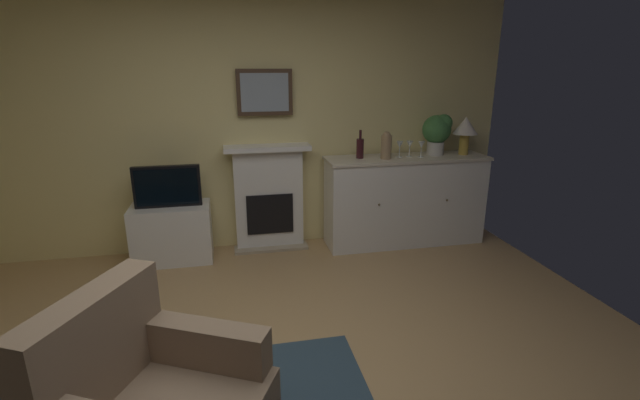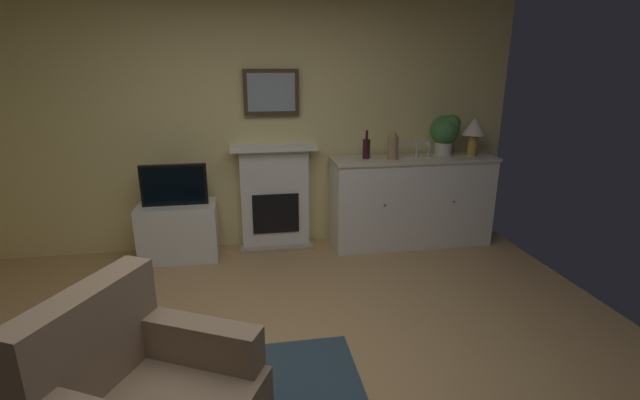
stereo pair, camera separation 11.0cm
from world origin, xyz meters
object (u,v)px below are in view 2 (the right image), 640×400
at_px(wine_glass_center, 417,146).
at_px(framed_picture, 271,92).
at_px(wine_bottle, 366,148).
at_px(wine_glass_left, 407,146).
at_px(sideboard_cabinet, 411,201).
at_px(vase_decorative, 393,146).
at_px(fireplace_unit, 275,197).
at_px(wine_glass_right, 429,146).
at_px(tv_cabinet, 179,231).
at_px(table_lamp, 474,129).
at_px(tv_set, 174,185).
at_px(potted_plant_small, 445,131).

bearing_deg(wine_glass_center, framed_picture, 171.59).
height_order(wine_bottle, wine_glass_left, wine_bottle).
xyz_separation_m(sideboard_cabinet, wine_glass_center, (0.03, 0.01, 0.60)).
height_order(framed_picture, vase_decorative, framed_picture).
relative_size(sideboard_cabinet, vase_decorative, 6.11).
xyz_separation_m(fireplace_unit, wine_glass_right, (1.58, -0.22, 0.53)).
height_order(sideboard_cabinet, wine_bottle, wine_bottle).
bearing_deg(wine_glass_center, vase_decorative, -168.83).
bearing_deg(vase_decorative, tv_cabinet, 178.28).
distance_m(table_lamp, wine_bottle, 1.16).
relative_size(fireplace_unit, table_lamp, 2.75).
xyz_separation_m(fireplace_unit, tv_set, (-0.98, -0.19, 0.22)).
bearing_deg(table_lamp, vase_decorative, -176.80).
relative_size(framed_picture, potted_plant_small, 1.28).
xyz_separation_m(wine_glass_center, tv_cabinet, (-2.45, 0.01, -0.79)).
bearing_deg(wine_bottle, table_lamp, -1.47).
bearing_deg(wine_glass_right, wine_glass_left, 167.33).
distance_m(wine_glass_center, wine_glass_right, 0.12).
xyz_separation_m(wine_bottle, vase_decorative, (0.25, -0.08, 0.03)).
xyz_separation_m(wine_glass_left, potted_plant_small, (0.43, 0.04, 0.13)).
distance_m(wine_bottle, wine_glass_right, 0.65).
bearing_deg(sideboard_cabinet, wine_glass_center, 11.32).
bearing_deg(tv_cabinet, table_lamp, -0.28).
relative_size(table_lamp, potted_plant_small, 0.93).
height_order(wine_glass_right, tv_set, wine_glass_right).
bearing_deg(vase_decorative, wine_glass_center, 11.17).
distance_m(framed_picture, tv_set, 1.31).
relative_size(fireplace_unit, vase_decorative, 3.91).
relative_size(wine_glass_left, tv_cabinet, 0.22).
height_order(table_lamp, vase_decorative, table_lamp).
bearing_deg(table_lamp, tv_set, -179.85).
bearing_deg(fireplace_unit, wine_glass_center, -6.68).
xyz_separation_m(wine_glass_right, vase_decorative, (-0.39, -0.01, 0.02)).
relative_size(fireplace_unit, potted_plant_small, 2.56).
bearing_deg(wine_glass_center, potted_plant_small, 7.12).
distance_m(fireplace_unit, table_lamp, 2.20).
bearing_deg(sideboard_cabinet, potted_plant_small, 7.44).
xyz_separation_m(framed_picture, wine_glass_right, (1.58, -0.26, -0.54)).
bearing_deg(wine_bottle, tv_set, -178.87).
distance_m(fireplace_unit, wine_glass_center, 1.57).
relative_size(fireplace_unit, wine_glass_right, 6.67).
relative_size(tv_cabinet, tv_set, 1.21).
xyz_separation_m(sideboard_cabinet, wine_bottle, (-0.51, 0.03, 0.58)).
height_order(wine_glass_left, wine_glass_center, same).
height_order(wine_glass_left, tv_set, wine_glass_left).
bearing_deg(vase_decorative, wine_bottle, 162.57).
height_order(table_lamp, wine_glass_left, table_lamp).
distance_m(wine_glass_left, wine_glass_center, 0.11).
xyz_separation_m(wine_glass_left, vase_decorative, (-0.17, -0.06, 0.02)).
height_order(wine_glass_left, vase_decorative, vase_decorative).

